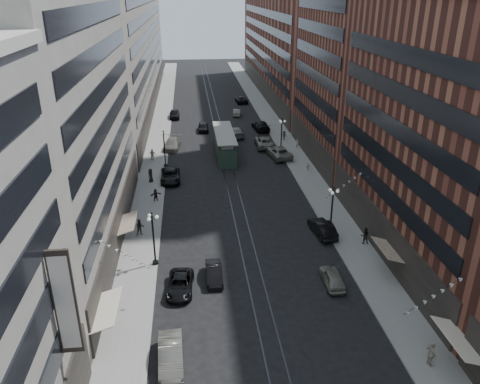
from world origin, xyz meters
name	(u,v)px	position (x,y,z in m)	size (l,w,h in m)	color
ground	(225,154)	(0.00, 60.00, 0.00)	(220.00, 220.00, 0.00)	black
sidewalk_west	(158,138)	(-11.00, 70.00, 0.07)	(4.00, 180.00, 0.15)	gray
sidewalk_east	(280,134)	(11.00, 70.00, 0.07)	(4.00, 180.00, 0.15)	gray
rail_west	(216,136)	(-0.70, 70.00, 0.01)	(0.12, 180.00, 0.02)	#2D2D33
rail_east	(224,136)	(0.70, 70.00, 0.01)	(0.12, 180.00, 0.02)	#2D2D33
building_west_mid	(63,112)	(-17.00, 33.00, 14.00)	(8.00, 36.00, 28.00)	gray
building_west_far	(132,46)	(-17.00, 96.00, 13.00)	(8.00, 90.00, 26.00)	gray
building_east_mid	(435,137)	(17.00, 28.00, 12.00)	(8.00, 30.00, 24.00)	brown
building_east_tower	(347,16)	(17.00, 56.00, 21.00)	(8.00, 26.00, 42.00)	brown
building_east_far	(279,44)	(17.00, 105.00, 12.00)	(8.00, 72.00, 24.00)	brown
lamppost_sw_far	(153,237)	(-9.20, 28.00, 3.10)	(1.03, 1.14, 5.52)	black
lamppost_sw_mid	(164,147)	(-9.20, 55.00, 3.10)	(1.03, 1.14, 5.52)	black
lamppost_se_far	(332,209)	(9.20, 32.00, 3.10)	(1.03, 1.14, 5.52)	black
lamppost_se_mid	(281,134)	(9.20, 60.00, 3.10)	(1.03, 1.14, 5.52)	black
streetcar	(224,144)	(0.00, 59.77, 1.72)	(2.97, 13.44, 3.72)	#24392D
car_1	(171,355)	(-7.39, 14.74, 0.80)	(1.69, 4.85, 1.60)	#646359
car_2	(180,284)	(-6.80, 23.50, 0.67)	(2.21, 4.80, 1.33)	black
car_4	(332,277)	(6.80, 23.04, 0.71)	(1.68, 4.17, 1.42)	gray
car_5	(214,273)	(-3.73, 24.95, 0.69)	(1.46, 4.19, 1.38)	black
pedestrian_2	(140,227)	(-11.11, 33.97, 1.07)	(0.89, 0.49, 1.84)	black
pedestrian_4	(431,354)	(10.72, 12.52, 1.11)	(1.13, 0.51, 1.93)	#B5A995
car_7	(170,176)	(-8.32, 49.47, 0.78)	(2.60, 5.65, 1.57)	black
car_8	(172,144)	(-8.40, 63.61, 0.86)	(2.40, 5.90, 1.71)	#636258
car_9	(174,114)	(-8.40, 83.73, 0.86)	(2.03, 5.04, 1.72)	black
car_10	(323,228)	(8.40, 32.14, 0.81)	(1.71, 4.89, 1.61)	black
car_11	(279,152)	(8.40, 57.52, 0.88)	(2.92, 6.33, 1.76)	gray
car_12	(261,126)	(7.86, 73.10, 0.88)	(2.46, 6.05, 1.75)	black
car_13	(203,127)	(-2.89, 73.57, 0.79)	(1.86, 4.62, 1.57)	black
car_14	(237,112)	(4.50, 84.50, 0.69)	(1.47, 4.22, 1.39)	slate
pedestrian_5	(156,195)	(-9.95, 42.75, 0.93)	(1.45, 0.42, 1.56)	black
pedestrian_6	(152,155)	(-11.24, 57.78, 1.09)	(1.10, 0.50, 1.87)	#AFA091
pedestrian_7	(365,236)	(12.17, 29.62, 1.04)	(0.87, 0.48, 1.78)	black
pedestrian_8	(308,164)	(11.51, 51.35, 0.97)	(0.60, 0.39, 1.64)	beige
pedestrian_9	(284,135)	(10.96, 66.22, 0.93)	(1.00, 0.41, 1.55)	black
car_extra_0	(241,99)	(6.80, 96.33, 0.74)	(2.45, 5.32, 1.48)	black
car_extra_1	(236,132)	(2.86, 69.68, 0.81)	(2.28, 5.61, 1.63)	gray
car_extra_2	(264,142)	(6.98, 63.09, 0.88)	(2.93, 6.36, 1.77)	slate
pedestrian_extra_0	(297,144)	(12.16, 61.15, 0.92)	(0.56, 0.37, 1.53)	#C1B1A0
pedestrian_extra_1	(151,175)	(-10.96, 49.12, 1.10)	(0.93, 0.51, 1.90)	black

